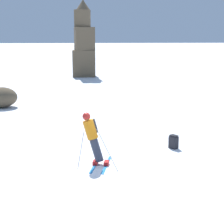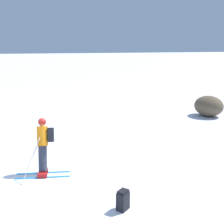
{
  "view_description": "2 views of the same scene",
  "coord_description": "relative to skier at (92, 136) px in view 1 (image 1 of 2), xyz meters",
  "views": [
    {
      "loc": [
        -1.13,
        -11.34,
        4.13
      ],
      "look_at": [
        0.2,
        4.82,
        0.7
      ],
      "focal_mm": 60.0,
      "sensor_mm": 36.0,
      "label": 1
    },
    {
      "loc": [
        8.56,
        -1.11,
        3.9
      ],
      "look_at": [
        -1.12,
        2.46,
        1.69
      ],
      "focal_mm": 50.0,
      "sensor_mm": 36.0,
      "label": 2
    }
  ],
  "objects": [
    {
      "name": "spare_backpack",
      "position": [
        2.99,
        1.44,
        -0.7
      ],
      "size": [
        0.36,
        0.37,
        0.5
      ],
      "rotation": [
        0.0,
        0.0,
        5.36
      ],
      "color": "black",
      "rests_on": "ground"
    },
    {
      "name": "ground_plane",
      "position": [
        0.81,
        -0.09,
        -0.94
      ],
      "size": [
        300.0,
        300.0,
        0.0
      ],
      "primitive_type": "plane",
      "color": "white"
    },
    {
      "name": "exposed_boulder_1",
      "position": [
        -4.84,
        9.84,
        -0.37
      ],
      "size": [
        1.76,
        1.5,
        1.14
      ],
      "primitive_type": "ellipsoid",
      "color": "brown",
      "rests_on": "ground"
    },
    {
      "name": "skier",
      "position": [
        0.0,
        0.0,
        0.0
      ],
      "size": [
        1.26,
        1.69,
        1.73
      ],
      "rotation": [
        0.0,
        0.0,
        -0.23
      ],
      "color": "#1E7AC6",
      "rests_on": "ground"
    },
    {
      "name": "rock_pillar",
      "position": [
        -0.05,
        24.92,
        2.08
      ],
      "size": [
        2.16,
        1.9,
        7.21
      ],
      "color": "brown",
      "rests_on": "ground"
    }
  ]
}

